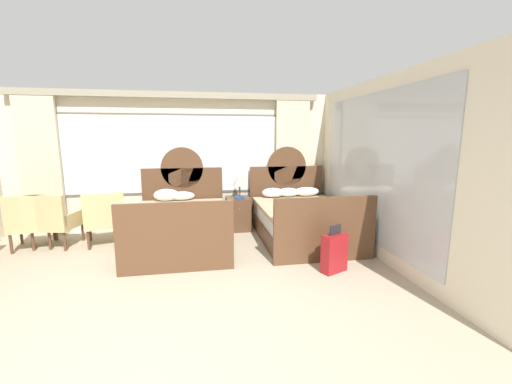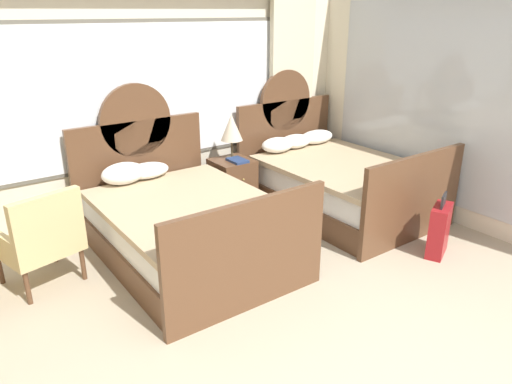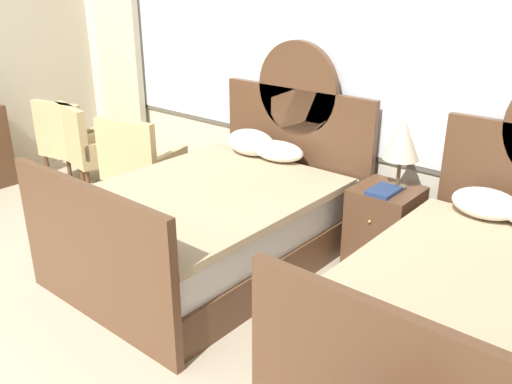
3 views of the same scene
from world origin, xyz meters
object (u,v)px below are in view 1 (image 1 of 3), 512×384
(bed_near_window, at_px, (181,225))
(suitcase_on_floor, at_px, (334,253))
(book_on_nightstand, at_px, (239,198))
(table_lamp_on_nightstand, at_px, (240,178))
(armchair_by_window_centre, at_px, (54,219))
(bed_near_mirror, at_px, (301,219))
(nightstand_between_beds, at_px, (238,214))
(armchair_by_window_left, at_px, (105,217))
(armchair_by_window_right, at_px, (31,220))

(bed_near_window, distance_m, suitcase_on_floor, 2.59)
(book_on_nightstand, bearing_deg, table_lamp_on_nightstand, 80.02)
(book_on_nightstand, height_order, armchair_by_window_centre, armchair_by_window_centre)
(book_on_nightstand, bearing_deg, bed_near_mirror, -31.49)
(bed_near_window, distance_m, bed_near_mirror, 2.13)
(bed_near_window, distance_m, nightstand_between_beds, 1.30)
(nightstand_between_beds, relative_size, suitcase_on_floor, 0.99)
(bed_near_mirror, relative_size, nightstand_between_beds, 3.39)
(nightstand_between_beds, bearing_deg, bed_near_mirror, -34.60)
(bed_near_mirror, bearing_deg, armchair_by_window_centre, 176.51)
(armchair_by_window_left, bearing_deg, bed_near_window, -11.73)
(armchair_by_window_centre, bearing_deg, bed_near_mirror, -3.49)
(nightstand_between_beds, bearing_deg, bed_near_window, -145.28)
(armchair_by_window_centre, height_order, armchair_by_window_right, same)
(bed_near_mirror, relative_size, table_lamp_on_nightstand, 4.06)
(armchair_by_window_left, relative_size, armchair_by_window_right, 1.00)
(nightstand_between_beds, xyz_separation_m, suitcase_on_floor, (1.06, -2.22, -0.06))
(nightstand_between_beds, height_order, armchair_by_window_centre, armchair_by_window_centre)
(nightstand_between_beds, xyz_separation_m, book_on_nightstand, (0.02, -0.09, 0.34))
(table_lamp_on_nightstand, xyz_separation_m, book_on_nightstand, (-0.03, -0.16, -0.36))
(nightstand_between_beds, height_order, armchair_by_window_right, armchair_by_window_right)
(armchair_by_window_centre, height_order, suitcase_on_floor, armchair_by_window_centre)
(armchair_by_window_centre, relative_size, armchair_by_window_right, 1.00)
(nightstand_between_beds, height_order, suitcase_on_floor, suitcase_on_floor)
(nightstand_between_beds, bearing_deg, book_on_nightstand, -79.59)
(bed_near_mirror, bearing_deg, nightstand_between_beds, 145.40)
(table_lamp_on_nightstand, relative_size, book_on_nightstand, 2.10)
(bed_near_window, relative_size, bed_near_mirror, 1.00)
(book_on_nightstand, relative_size, suitcase_on_floor, 0.39)
(book_on_nightstand, xyz_separation_m, suitcase_on_floor, (1.04, -2.13, -0.40))
(book_on_nightstand, bearing_deg, suitcase_on_floor, -63.89)
(armchair_by_window_left, relative_size, suitcase_on_floor, 1.39)
(armchair_by_window_centre, xyz_separation_m, armchair_by_window_right, (-0.34, 0.00, 0.00))
(bed_near_mirror, relative_size, suitcase_on_floor, 3.34)
(bed_near_mirror, xyz_separation_m, armchair_by_window_centre, (-4.20, 0.26, 0.11))
(bed_near_window, bearing_deg, bed_near_mirror, 0.19)
(table_lamp_on_nightstand, distance_m, armchair_by_window_right, 3.61)
(armchair_by_window_left, xyz_separation_m, armchair_by_window_centre, (-0.80, -0.00, 0.00))
(nightstand_between_beds, relative_size, table_lamp_on_nightstand, 1.20)
(suitcase_on_floor, bearing_deg, bed_near_mirror, 89.79)
(book_on_nightstand, bearing_deg, armchair_by_window_left, -170.77)
(bed_near_window, bearing_deg, armchair_by_window_right, 173.74)
(armchair_by_window_left, bearing_deg, nightstand_between_beds, 11.49)
(book_on_nightstand, xyz_separation_m, armchair_by_window_right, (-3.49, -0.38, -0.19))
(table_lamp_on_nightstand, distance_m, book_on_nightstand, 0.40)
(armchair_by_window_centre, relative_size, suitcase_on_floor, 1.39)
(bed_near_window, relative_size, table_lamp_on_nightstand, 4.06)
(nightstand_between_beds, relative_size, armchair_by_window_centre, 0.71)
(armchair_by_window_left, height_order, armchair_by_window_right, same)
(armchair_by_window_right, bearing_deg, nightstand_between_beds, 7.82)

